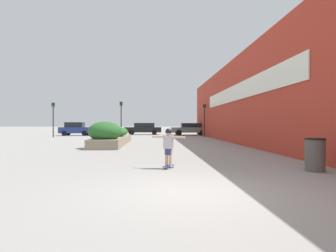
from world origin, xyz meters
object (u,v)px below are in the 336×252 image
Objects in this scene: traffic_light_far_left at (53,114)px; trash_bin at (315,155)px; car_center_right at (143,129)px; skateboard at (168,166)px; car_leftmost at (76,129)px; skateboarder at (168,143)px; traffic_light_left at (121,113)px; car_center_left at (190,129)px; traffic_light_right at (204,115)px.

trash_bin is at bearing -56.41° from traffic_light_far_left.
car_center_right is at bearing 38.09° from traffic_light_far_left.
trash_bin is (4.37, -0.81, 0.44)m from skateboard.
traffic_light_far_left reaches higher than trash_bin.
trash_bin is at bearing 27.20° from car_leftmost.
skateboarder reaches higher than skateboard.
skateboard is at bearing 24.13° from skateboarder.
traffic_light_left is at bearing 124.26° from skateboarder.
car_center_left reaches higher than skateboarder.
car_center_left is at bearing 90.79° from trash_bin.
skateboarder is 27.89m from car_center_left.
skateboard is 0.17× the size of traffic_light_left.
trash_bin is 0.26× the size of traffic_light_left.
car_center_left is at bearing 17.82° from traffic_light_far_left.
traffic_light_left reaches higher than trash_bin.
car_center_right reaches higher than skateboarder.
traffic_light_right reaches higher than car_center_left.
skateboard is 4.47m from trash_bin.
traffic_light_right reaches higher than car_leftmost.
traffic_light_left is 1.03× the size of traffic_light_far_left.
trash_bin is 31.60m from car_leftmost.
car_leftmost is 15.79m from traffic_light_right.
traffic_light_right is at bearing 101.81° from skateboard.
car_leftmost reaches higher than car_center_left.
traffic_light_far_left is at bearing 107.82° from car_center_left.
traffic_light_left reaches higher than traffic_light_far_left.
traffic_light_far_left is at bearing 140.48° from skateboarder.
traffic_light_far_left reaches higher than car_leftmost.
skateboard is at bearing -102.32° from traffic_light_right.
trash_bin is at bearing 13.61° from skateboarder.
skateboard is at bearing 171.79° from car_center_left.
car_leftmost is at bearing 163.05° from traffic_light_right.
trash_bin is at bearing -168.41° from car_center_right.
trash_bin is 0.28× the size of traffic_light_right.
traffic_light_far_left reaches higher than skateboard.
car_center_right is 1.34× the size of traffic_light_right.
car_leftmost reaches higher than skateboarder.
traffic_light_right is (4.96, 22.71, 2.36)m from skateboard.
car_leftmost is at bearing 75.54° from traffic_light_far_left.
traffic_light_left is (-4.06, 22.70, 1.76)m from skateboarder.
trash_bin is 0.26× the size of car_leftmost.
car_leftmost is at bearing 91.28° from car_center_left.
traffic_light_far_left is (-11.25, 22.71, 2.43)m from skateboard.
skateboarder is at bearing -79.86° from traffic_light_left.
car_center_left is at bearing 101.25° from traffic_light_right.
skateboarder is at bearing 169.48° from trash_bin.
traffic_light_left is (6.01, -4.59, 1.74)m from car_leftmost.
car_leftmost is (-14.44, 28.10, 0.32)m from trash_bin.
traffic_light_left is (-8.43, 23.52, 2.07)m from trash_bin.
traffic_light_left reaches higher than car_leftmost.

